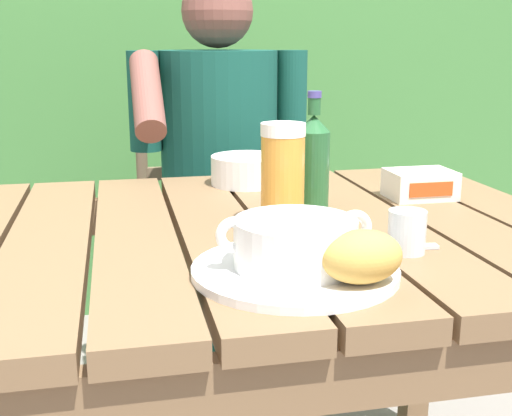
{
  "coord_description": "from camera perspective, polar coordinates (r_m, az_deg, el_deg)",
  "views": [
    {
      "loc": [
        -0.16,
        -1.07,
        1.04
      ],
      "look_at": [
        0.03,
        -0.16,
        0.8
      ],
      "focal_mm": 46.11,
      "sensor_mm": 36.0,
      "label": 1
    }
  ],
  "objects": [
    {
      "name": "dining_table",
      "position": [
        1.15,
        -3.23,
        -6.11
      ],
      "size": [
        1.25,
        0.87,
        0.73
      ],
      "color": "brown",
      "rests_on": "ground_plane"
    },
    {
      "name": "serving_plate",
      "position": [
        0.9,
        3.39,
        -5.41
      ],
      "size": [
        0.28,
        0.28,
        0.01
      ],
      "color": "white",
      "rests_on": "dining_table"
    },
    {
      "name": "water_glass_small",
      "position": [
        1.0,
        12.95,
        -2.01
      ],
      "size": [
        0.06,
        0.06,
        0.06
      ],
      "color": "silver",
      "rests_on": "dining_table"
    },
    {
      "name": "table_knife",
      "position": [
        1.02,
        10.82,
        -3.35
      ],
      "size": [
        0.15,
        0.04,
        0.01
      ],
      "color": "silver",
      "rests_on": "dining_table"
    },
    {
      "name": "butter_tub",
      "position": [
        1.36,
        14.04,
        2.01
      ],
      "size": [
        0.13,
        0.1,
        0.06
      ],
      "color": "white",
      "rests_on": "dining_table"
    },
    {
      "name": "bread_roll",
      "position": [
        0.84,
        9.15,
        -4.18
      ],
      "size": [
        0.12,
        0.1,
        0.07
      ],
      "color": "gold",
      "rests_on": "serving_plate"
    },
    {
      "name": "chair_near_diner",
      "position": [
        2.04,
        -3.8,
        -1.77
      ],
      "size": [
        0.44,
        0.41,
        0.99
      ],
      "color": "brown",
      "rests_on": "ground_plane"
    },
    {
      "name": "hedge_backdrop",
      "position": [
        2.81,
        -8.98,
        15.02
      ],
      "size": [
        3.87,
        0.9,
        2.61
      ],
      "color": "#44803D",
      "rests_on": "ground_plane"
    },
    {
      "name": "soup_bowl",
      "position": [
        0.88,
        3.43,
        -2.94
      ],
      "size": [
        0.22,
        0.17,
        0.07
      ],
      "color": "white",
      "rests_on": "serving_plate"
    },
    {
      "name": "beer_glass",
      "position": [
        1.11,
        2.33,
        2.91
      ],
      "size": [
        0.08,
        0.08,
        0.18
      ],
      "color": "gold",
      "rests_on": "dining_table"
    },
    {
      "name": "diner_bowl",
      "position": [
        1.45,
        -0.79,
        3.31
      ],
      "size": [
        0.16,
        0.16,
        0.06
      ],
      "color": "white",
      "rests_on": "dining_table"
    },
    {
      "name": "beer_bottle",
      "position": [
        1.21,
        4.98,
        4.03
      ],
      "size": [
        0.06,
        0.06,
        0.22
      ],
      "color": "#265F31",
      "rests_on": "dining_table"
    },
    {
      "name": "person_eating",
      "position": [
        1.79,
        -3.09,
        4.06
      ],
      "size": [
        0.48,
        0.47,
        1.22
      ],
      "color": "#144B3F",
      "rests_on": "ground_plane"
    }
  ]
}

